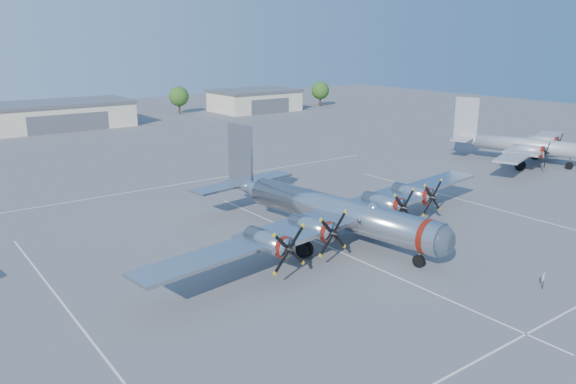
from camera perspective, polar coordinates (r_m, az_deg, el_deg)
ground at (r=52.11m, az=1.91°, el=-4.61°), size 260.00×260.00×0.00m
parking_lines at (r=50.84m, az=3.14°, el=-5.14°), size 60.00×50.08×0.01m
hangar_center at (r=125.00m, az=-22.31°, el=7.27°), size 28.60×14.60×5.40m
hangar_east at (r=144.44m, az=-3.42°, el=9.30°), size 20.60×14.60×5.40m
tree_east at (r=140.73m, az=-11.03°, el=9.51°), size 4.80×4.80×6.64m
tree_far_east at (r=154.57m, az=3.29°, el=10.26°), size 4.80×4.80×6.64m
main_bomber_b29 at (r=52.13m, az=3.97°, el=-4.64°), size 45.43×34.27×9.24m
twin_engine_east at (r=89.47m, az=22.44°, el=2.69°), size 34.04×28.80×9.20m
info_placard at (r=45.44m, az=24.53°, el=-7.99°), size 0.61×0.26×1.20m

